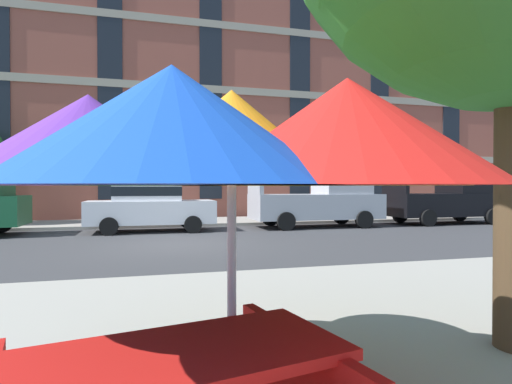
{
  "coord_description": "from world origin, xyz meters",
  "views": [
    {
      "loc": [
        -1.01,
        -11.7,
        1.59
      ],
      "look_at": [
        3.08,
        3.2,
        1.4
      ],
      "focal_mm": 29.64,
      "sensor_mm": 36.0,
      "label": 1
    }
  ],
  "objects_px": {
    "pickup_silver": "(321,201)",
    "patio_umbrella": "(232,143)",
    "sedan_white": "(150,205)",
    "pickup_black": "(450,200)"
  },
  "relations": [
    {
      "from": "patio_umbrella",
      "to": "pickup_black",
      "type": "bearing_deg",
      "value": 45.77
    },
    {
      "from": "sedan_white",
      "to": "patio_umbrella",
      "type": "distance_m",
      "value": 12.74
    },
    {
      "from": "pickup_silver",
      "to": "patio_umbrella",
      "type": "bearing_deg",
      "value": -116.51
    },
    {
      "from": "pickup_silver",
      "to": "patio_umbrella",
      "type": "height_order",
      "value": "patio_umbrella"
    },
    {
      "from": "pickup_black",
      "to": "patio_umbrella",
      "type": "relative_size",
      "value": 1.55
    },
    {
      "from": "pickup_silver",
      "to": "sedan_white",
      "type": "bearing_deg",
      "value": -180.0
    },
    {
      "from": "pickup_silver",
      "to": "pickup_black",
      "type": "relative_size",
      "value": 1.0
    },
    {
      "from": "sedan_white",
      "to": "pickup_black",
      "type": "height_order",
      "value": "pickup_black"
    },
    {
      "from": "sedan_white",
      "to": "pickup_black",
      "type": "bearing_deg",
      "value": 0.0
    },
    {
      "from": "pickup_black",
      "to": "pickup_silver",
      "type": "bearing_deg",
      "value": 180.0
    }
  ]
}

